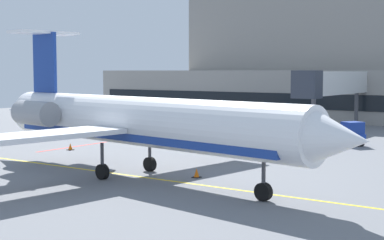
{
  "coord_description": "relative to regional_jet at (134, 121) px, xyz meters",
  "views": [
    {
      "loc": [
        22.36,
        -26.88,
        6.32
      ],
      "look_at": [
        0.16,
        5.31,
        3.0
      ],
      "focal_mm": 54.13,
      "sensor_mm": 36.0,
      "label": 1
    }
  ],
  "objects": [
    {
      "name": "ground",
      "position": [
        -0.05,
        0.62,
        -3.39
      ],
      "size": [
        120.0,
        120.0,
        0.11
      ],
      "color": "slate"
    },
    {
      "name": "terminal_building",
      "position": [
        -7.7,
        48.03,
        3.67
      ],
      "size": [
        71.21,
        13.76,
        19.44
      ],
      "color": "gray",
      "rests_on": "ground"
    },
    {
      "name": "jet_bridge_west",
      "position": [
        0.22,
        31.56,
        1.64
      ],
      "size": [
        2.4,
        16.71,
        6.38
      ],
      "color": "silver",
      "rests_on": "ground"
    },
    {
      "name": "regional_jet",
      "position": [
        0.0,
        0.0,
        0.0
      ],
      "size": [
        29.59,
        22.21,
        9.08
      ],
      "color": "white",
      "rests_on": "ground"
    },
    {
      "name": "baggage_tug",
      "position": [
        5.48,
        20.97,
        -2.41
      ],
      "size": [
        3.34,
        4.02,
        2.03
      ],
      "color": "#19389E",
      "rests_on": "ground"
    },
    {
      "name": "pushback_tractor",
      "position": [
        -16.45,
        21.52,
        -2.39
      ],
      "size": [
        2.58,
        4.02,
        2.09
      ],
      "color": "#1E4CB2",
      "rests_on": "ground"
    },
    {
      "name": "belt_loader",
      "position": [
        3.44,
        15.36,
        -2.39
      ],
      "size": [
        3.07,
        2.49,
        2.11
      ],
      "color": "#1E4CB2",
      "rests_on": "ground"
    },
    {
      "name": "fuel_tank",
      "position": [
        -11.06,
        31.5,
        -1.84
      ],
      "size": [
        7.28,
        3.04,
        2.7
      ],
      "color": "white",
      "rests_on": "ground"
    },
    {
      "name": "safety_cone_alpha",
      "position": [
        3.26,
        1.85,
        -3.09
      ],
      "size": [
        0.47,
        0.47,
        0.55
      ],
      "color": "orange",
      "rests_on": "ground"
    },
    {
      "name": "safety_cone_bravo",
      "position": [
        -11.81,
        6.03,
        -3.09
      ],
      "size": [
        0.47,
        0.47,
        0.55
      ],
      "color": "orange",
      "rests_on": "ground"
    }
  ]
}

